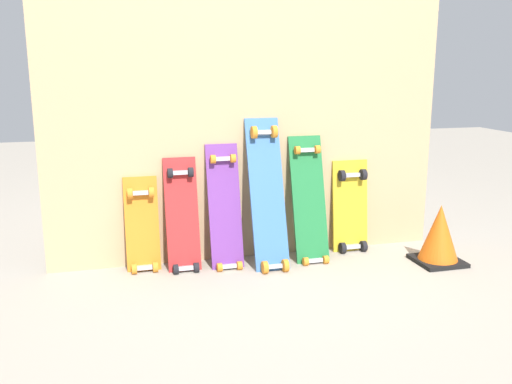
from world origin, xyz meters
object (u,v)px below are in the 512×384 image
(skateboard_orange, at_px, (142,230))
(skateboard_red, at_px, (183,220))
(skateboard_green, at_px, (309,205))
(skateboard_purple, at_px, (225,212))
(skateboard_yellow, at_px, (351,211))
(skateboard_blue, at_px, (268,199))
(traffic_cone, at_px, (439,235))

(skateboard_orange, bearing_deg, skateboard_red, -8.38)
(skateboard_orange, bearing_deg, skateboard_green, -3.63)
(skateboard_red, distance_m, skateboard_purple, 0.25)
(skateboard_orange, distance_m, skateboard_yellow, 1.29)
(skateboard_blue, distance_m, skateboard_yellow, 0.60)
(skateboard_yellow, bearing_deg, skateboard_purple, -175.94)
(skateboard_purple, distance_m, skateboard_yellow, 0.82)
(traffic_cone, bearing_deg, skateboard_orange, 168.45)
(skateboard_blue, bearing_deg, skateboard_red, 172.46)
(skateboard_purple, height_order, traffic_cone, skateboard_purple)
(skateboard_green, relative_size, traffic_cone, 2.29)
(skateboard_red, distance_m, skateboard_yellow, 1.06)
(skateboard_blue, height_order, traffic_cone, skateboard_blue)
(skateboard_orange, height_order, traffic_cone, skateboard_orange)
(skateboard_red, height_order, skateboard_blue, skateboard_blue)
(skateboard_orange, height_order, skateboard_purple, skateboard_purple)
(skateboard_red, xyz_separation_m, skateboard_green, (0.76, -0.03, 0.05))
(skateboard_purple, bearing_deg, skateboard_blue, -12.57)
(skateboard_blue, bearing_deg, skateboard_orange, 172.20)
(skateboard_orange, height_order, skateboard_blue, skateboard_blue)
(skateboard_orange, relative_size, skateboard_green, 0.74)
(skateboard_orange, xyz_separation_m, skateboard_purple, (0.47, -0.04, 0.08))
(skateboard_yellow, bearing_deg, skateboard_green, -165.92)
(skateboard_green, distance_m, skateboard_yellow, 0.32)
(traffic_cone, bearing_deg, skateboard_blue, 165.80)
(skateboard_yellow, height_order, traffic_cone, skateboard_yellow)
(skateboard_purple, height_order, skateboard_blue, skateboard_blue)
(skateboard_orange, bearing_deg, traffic_cone, -11.55)
(skateboard_orange, bearing_deg, skateboard_purple, -5.32)
(skateboard_red, xyz_separation_m, skateboard_blue, (0.49, -0.06, 0.11))
(skateboard_purple, distance_m, skateboard_green, 0.51)
(skateboard_blue, relative_size, skateboard_green, 1.13)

